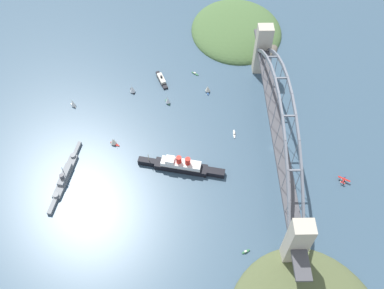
{
  "coord_description": "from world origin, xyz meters",
  "views": [
    {
      "loc": [
        -243.62,
        82.9,
        332.66
      ],
      "look_at": [
        0.0,
        79.2,
        8.0
      ],
      "focal_mm": 38.92,
      "sensor_mm": 36.0,
      "label": 1
    }
  ],
  "objects": [
    {
      "name": "small_boat_1",
      "position": [
        18.49,
        35.92,
        0.75
      ],
      "size": [
        10.54,
        2.25,
        2.13
      ],
      "color": "silver",
      "rests_on": "ground"
    },
    {
      "name": "ocean_liner",
      "position": [
        -23.14,
        89.6,
        5.34
      ],
      "size": [
        23.56,
        83.41,
        18.52
      ],
      "color": "black",
      "rests_on": "ground"
    },
    {
      "name": "small_boat_6",
      "position": [
        7.86,
        157.3,
        4.4
      ],
      "size": [
        7.64,
        9.73,
        9.47
      ],
      "color": "#B2231E",
      "rests_on": "ground"
    },
    {
      "name": "harbor_ferry_steamer",
      "position": [
        96.46,
        112.07,
        2.29
      ],
      "size": [
        28.7,
        14.8,
        7.64
      ],
      "color": "black",
      "rests_on": "ground"
    },
    {
      "name": "small_boat_5",
      "position": [
        79.54,
        143.49,
        4.73
      ],
      "size": [
        9.73,
        7.53,
        10.18
      ],
      "color": "black",
      "rests_on": "ground"
    },
    {
      "name": "headland_east_shore",
      "position": [
        182.81,
        18.96,
        0.0
      ],
      "size": [
        128.74,
        113.18,
        29.06
      ],
      "color": "#476638",
      "rests_on": "ground"
    },
    {
      "name": "small_boat_3",
      "position": [
        107.28,
        74.18,
        0.65
      ],
      "size": [
        6.56,
        7.8,
        1.8
      ],
      "color": "#2D6B3D",
      "rests_on": "ground"
    },
    {
      "name": "small_boat_7",
      "position": [
        62.38,
        104.24,
        4.86
      ],
      "size": [
        8.26,
        6.37,
        10.48
      ],
      "color": "#2D6B3D",
      "rests_on": "ground"
    },
    {
      "name": "small_boat_2",
      "position": [
        79.04,
        60.72,
        4.53
      ],
      "size": [
        9.67,
        5.64,
        9.63
      ],
      "color": "#234C8C",
      "rests_on": "ground"
    },
    {
      "name": "ground_plane",
      "position": [
        0.0,
        0.0,
        0.0
      ],
      "size": [
        1400.0,
        1400.0,
        0.0
      ],
      "primitive_type": "plane",
      "color": "#385166"
    },
    {
      "name": "harbor_arch_bridge",
      "position": [
        -0.0,
        0.0,
        33.16
      ],
      "size": [
        287.52,
        16.31,
        78.08
      ],
      "color": "#BCB29E",
      "rests_on": "ground"
    },
    {
      "name": "small_boat_4",
      "position": [
        -107.37,
        35.81,
        0.81
      ],
      "size": [
        4.12,
        7.09,
        2.23
      ],
      "color": "#2D6B3D",
      "rests_on": "ground"
    },
    {
      "name": "naval_cruiser",
      "position": [
        -31.59,
        199.03,
        2.81
      ],
      "size": [
        80.36,
        19.26,
        16.74
      ],
      "color": "slate",
      "rests_on": "ground"
    },
    {
      "name": "seaplane_taxiing_near_bridge",
      "position": [
        -39.53,
        -61.98,
        2.09
      ],
      "size": [
        9.05,
        10.76,
        4.91
      ],
      "color": "#B7B7B2",
      "rests_on": "ground"
    },
    {
      "name": "small_boat_0",
      "position": [
        59.58,
        205.41,
        4.65
      ],
      "size": [
        7.35,
        7.59,
        10.01
      ],
      "color": "silver",
      "rests_on": "ground"
    }
  ]
}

